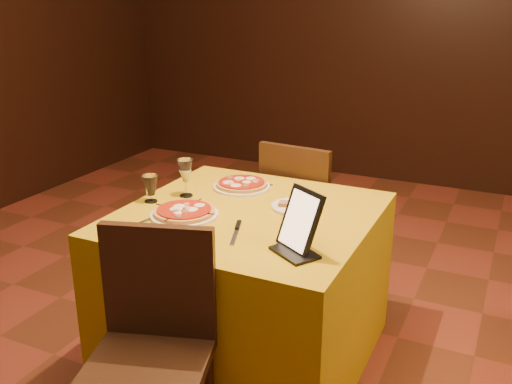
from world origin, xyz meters
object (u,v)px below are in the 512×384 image
at_px(main_table, 248,286).
at_px(water_glass, 150,189).
at_px(pizza_near, 184,213).
at_px(tablet, 300,220).
at_px(chair_main_near, 146,367).
at_px(pizza_far, 242,185).
at_px(chair_main_far, 308,215).
at_px(wine_glass, 185,178).

distance_m(main_table, water_glass, 0.65).
bearing_deg(pizza_near, tablet, -9.79).
distance_m(chair_main_near, pizza_far, 1.15).
bearing_deg(pizza_near, chair_main_near, -70.04).
height_order(chair_main_near, tablet, tablet).
relative_size(chair_main_near, chair_main_far, 1.00).
bearing_deg(water_glass, pizza_far, 50.62).
height_order(main_table, chair_main_near, chair_main_near).
distance_m(water_glass, tablet, 0.85).
bearing_deg(pizza_near, pizza_far, 82.96).
height_order(chair_main_far, pizza_near, chair_main_far).
distance_m(chair_main_near, water_glass, 0.94).
bearing_deg(water_glass, tablet, -13.04).
bearing_deg(chair_main_far, pizza_far, 76.39).
distance_m(pizza_near, pizza_far, 0.46).
bearing_deg(main_table, wine_glass, 170.31).
bearing_deg(main_table, pizza_far, 121.53).
xyz_separation_m(chair_main_near, tablet, (0.35, 0.54, 0.41)).
height_order(main_table, pizza_far, pizza_far).
relative_size(wine_glass, water_glass, 1.46).
xyz_separation_m(main_table, chair_main_far, (0.00, 0.79, 0.08)).
height_order(chair_main_far, pizza_far, chair_main_far).
bearing_deg(tablet, water_glass, -160.72).
bearing_deg(chair_main_far, chair_main_near, 95.62).
relative_size(chair_main_near, pizza_near, 3.02).
distance_m(chair_main_far, pizza_near, 1.03).
relative_size(pizza_near, tablet, 1.23).
distance_m(pizza_far, water_glass, 0.47).
distance_m(pizza_near, wine_glass, 0.28).
relative_size(chair_main_far, pizza_near, 3.02).
bearing_deg(water_glass, main_table, 9.02).
xyz_separation_m(chair_main_near, wine_glass, (-0.37, 0.87, 0.39)).
height_order(wine_glass, water_glass, wine_glass).
bearing_deg(tablet, wine_glass, -172.31).
distance_m(pizza_near, tablet, 0.60).
distance_m(chair_main_far, tablet, 1.19).
xyz_separation_m(pizza_near, wine_glass, (-0.13, 0.23, 0.08)).
distance_m(chair_main_near, pizza_near, 0.75).
relative_size(water_glass, tablet, 0.53).
bearing_deg(tablet, pizza_near, -157.46).
distance_m(main_table, chair_main_far, 0.80).
xyz_separation_m(wine_glass, water_glass, (-0.11, -0.14, -0.03)).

